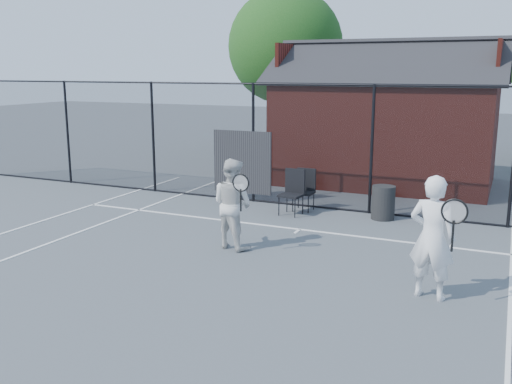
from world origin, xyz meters
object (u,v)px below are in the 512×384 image
at_px(chair_left, 291,193).
at_px(clubhouse, 386,128).
at_px(player_back, 232,204).
at_px(chair_right, 303,191).
at_px(player_front, 432,237).
at_px(waste_bin, 383,203).

bearing_deg(chair_left, clubhouse, 82.63).
distance_m(player_back, chair_right, 3.30).
height_order(player_back, chair_right, player_back).
bearing_deg(clubhouse, player_front, -73.93).
bearing_deg(chair_left, player_front, -40.48).
distance_m(chair_right, waste_bin, 1.91).
bearing_deg(chair_right, chair_left, -104.26).
relative_size(clubhouse, player_back, 3.81).
xyz_separation_m(player_front, waste_bin, (-1.59, 4.26, -0.55)).
height_order(player_front, chair_left, player_front).
bearing_deg(player_back, clubhouse, 80.75).
height_order(player_front, waste_bin, player_front).
xyz_separation_m(clubhouse, player_back, (-1.25, -7.67, -0.75)).
bearing_deg(player_front, waste_bin, 110.50).
height_order(clubhouse, chair_left, clubhouse).
bearing_deg(waste_bin, player_back, -123.33).
xyz_separation_m(player_back, chair_right, (0.25, 3.27, -0.37)).
bearing_deg(clubhouse, player_back, -99.25).
xyz_separation_m(player_front, chair_right, (-3.49, 4.26, -0.44)).
relative_size(clubhouse, waste_bin, 8.54).
distance_m(player_front, chair_left, 5.24).
xyz_separation_m(clubhouse, chair_left, (-1.13, -4.90, -1.09)).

